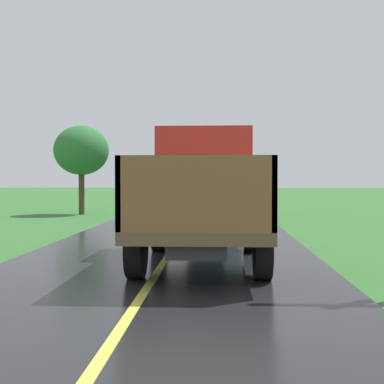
# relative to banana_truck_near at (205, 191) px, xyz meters

# --- Properties ---
(banana_truck_near) EXTENTS (2.38, 5.82, 2.80)m
(banana_truck_near) POSITION_rel_banana_truck_near_xyz_m (0.00, 0.00, 0.00)
(banana_truck_near) COLOR #2D2D30
(banana_truck_near) RESTS_ON road_surface
(banana_truck_far) EXTENTS (2.38, 5.81, 2.80)m
(banana_truck_far) POSITION_rel_banana_truck_near_xyz_m (0.14, 14.94, -0.01)
(banana_truck_far) COLOR #2D2D30
(banana_truck_far) RESTS_ON road_surface
(roadside_tree_near_left) EXTENTS (2.65, 2.65, 4.30)m
(roadside_tree_near_left) POSITION_rel_banana_truck_near_xyz_m (-6.36, 14.28, 1.62)
(roadside_tree_near_left) COLOR #4C3823
(roadside_tree_near_left) RESTS_ON ground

